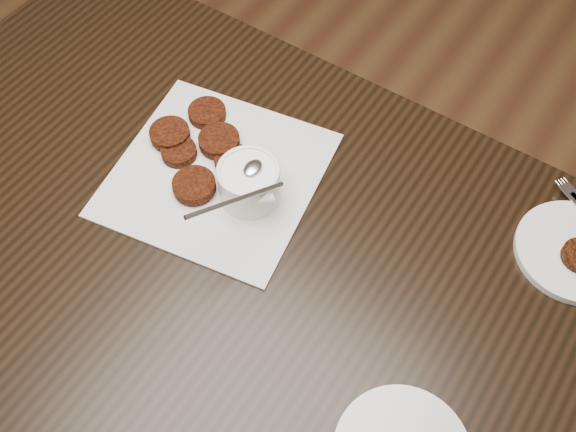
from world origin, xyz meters
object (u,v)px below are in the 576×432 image
object	(u,v)px
plate_with_patty	(576,249)
napkin	(217,174)
sauce_ramekin	(248,170)
table	(231,325)

from	to	relation	value
plate_with_patty	napkin	bearing A→B (deg)	-161.23
plate_with_patty	sauce_ramekin	bearing A→B (deg)	-158.19
napkin	sauce_ramekin	size ratio (longest dim) A/B	2.39
table	sauce_ramekin	distance (m)	0.45
napkin	plate_with_patty	size ratio (longest dim) A/B	1.80
sauce_ramekin	plate_with_patty	bearing A→B (deg)	21.81
napkin	table	bearing A→B (deg)	-55.61
table	plate_with_patty	size ratio (longest dim) A/B	7.11
sauce_ramekin	plate_with_patty	distance (m)	0.51
table	plate_with_patty	bearing A→B (deg)	28.85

